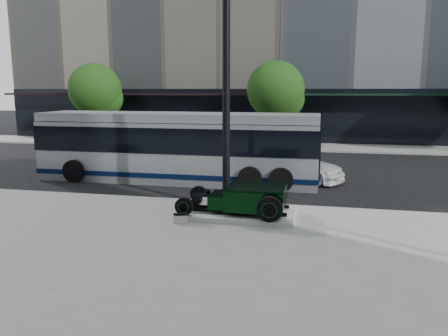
% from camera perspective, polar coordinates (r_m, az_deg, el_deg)
% --- Properties ---
extents(ground, '(120.00, 120.00, 0.00)m').
position_cam_1_polar(ground, '(17.14, -1.11, -2.95)').
color(ground, black).
rests_on(ground, ground).
extents(sidewalk_near, '(70.00, 17.00, 0.12)m').
position_cam_1_polar(sidewalk_near, '(7.89, -20.08, -19.35)').
color(sidewalk_near, gray).
rests_on(sidewalk_near, ground).
extents(sidewalk_far, '(70.00, 4.00, 0.12)m').
position_cam_1_polar(sidewalk_far, '(30.72, 4.93, 2.92)').
color(sidewalk_far, gray).
rests_on(sidewalk_far, ground).
extents(street_trees, '(29.80, 3.80, 5.70)m').
position_cam_1_polar(street_trees, '(29.44, 7.05, 9.81)').
color(street_trees, black).
rests_on(street_trees, sidewalk_far).
extents(display_plinth, '(3.40, 1.80, 0.15)m').
position_cam_1_polar(display_plinth, '(13.27, 1.84, -5.97)').
color(display_plinth, silver).
rests_on(display_plinth, sidewalk_near).
extents(hot_rod, '(3.22, 2.00, 0.81)m').
position_cam_1_polar(hot_rod, '(13.09, 3.29, -3.93)').
color(hot_rod, black).
rests_on(hot_rod, display_plinth).
extents(info_plaque, '(0.48, 0.41, 0.31)m').
position_cam_1_polar(info_plaque, '(12.71, -5.74, -6.50)').
color(info_plaque, silver).
rests_on(info_plaque, sidewalk_near).
extents(lamppost, '(0.45, 0.45, 8.27)m').
position_cam_1_polar(lamppost, '(14.13, 0.30, 10.41)').
color(lamppost, black).
rests_on(lamppost, sidewalk_near).
extents(transit_bus, '(12.12, 2.88, 2.92)m').
position_cam_1_polar(transit_bus, '(18.93, -6.11, 2.81)').
color(transit_bus, '#A3A7AC').
rests_on(transit_bus, ground).
extents(white_sedan, '(4.86, 3.46, 1.31)m').
position_cam_1_polar(white_sedan, '(19.32, 9.04, 0.39)').
color(white_sedan, white).
rests_on(white_sedan, ground).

